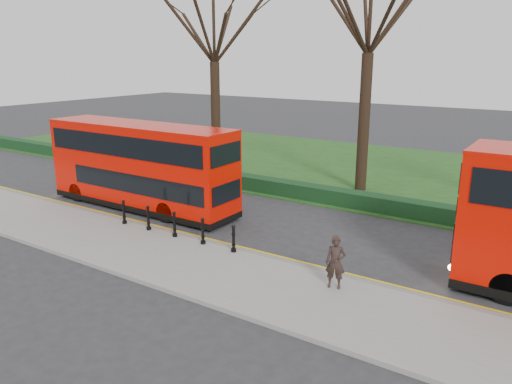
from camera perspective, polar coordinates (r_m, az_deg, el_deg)
The scene contains 12 objects.
ground at distance 20.69m, azimuth -3.97°, elevation -5.09°, with size 120.00×120.00×0.00m, color #28282B.
pavement at distance 18.55m, azimuth -9.65°, elevation -7.52°, with size 60.00×4.00×0.15m, color gray.
kerb at distance 19.94m, azimuth -5.73°, elevation -5.72°, with size 60.00×0.25×0.16m, color slate.
grass_verge at distance 33.36m, azimuth 11.85°, elevation 2.59°, with size 60.00×18.00×0.06m, color #194517.
hedge at distance 26.03m, azimuth 5.12°, elevation 0.11°, with size 60.00×0.90×0.80m, color black.
yellow_line_outer at distance 20.18m, azimuth -5.18°, elevation -5.65°, with size 60.00×0.10×0.01m, color yellow.
yellow_line_inner at distance 20.32m, azimuth -4.83°, elevation -5.48°, with size 60.00×0.10×0.01m, color yellow.
tree_left at distance 32.25m, azimuth -4.85°, elevation 18.55°, with size 7.95×7.95×12.43m.
tree_mid at distance 27.31m, azimuth 12.98°, elevation 20.24°, with size 8.54×8.54×13.35m.
bollard_row at distance 20.32m, azimuth -9.30°, elevation -3.71°, with size 6.01×0.15×1.00m.
bus_lead at distance 24.61m, azimuth -13.08°, elevation 2.87°, with size 10.30×2.37×4.10m.
pedestrian at distance 15.85m, azimuth 9.07°, elevation -7.94°, with size 0.62×0.41×1.71m, color #2D201C.
Camera 1 is at (11.86, -15.35, 7.22)m, focal length 35.00 mm.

